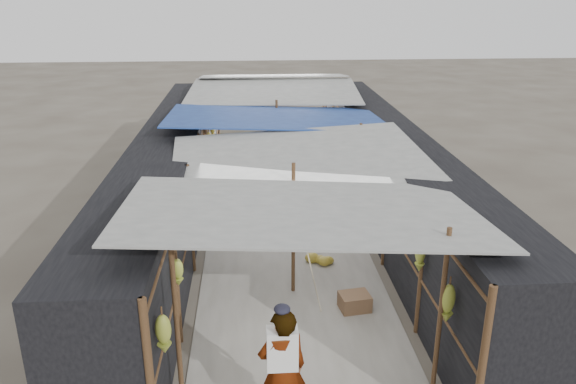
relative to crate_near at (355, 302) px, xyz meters
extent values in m
cube|color=#9E998E|center=(-1.06, 4.24, -0.15)|extent=(3.60, 16.00, 0.02)
cube|color=black|center=(-3.76, 4.24, 0.99)|extent=(1.40, 15.00, 2.30)
cube|color=black|center=(1.64, 4.24, 0.99)|extent=(1.40, 15.00, 2.30)
cube|color=#8E6748|center=(0.00, 0.00, 0.00)|extent=(0.59, 0.51, 0.32)
cube|color=#8E6748|center=(-0.77, 3.67, 0.00)|extent=(0.57, 0.48, 0.32)
cube|color=#8E6748|center=(-1.89, 9.49, -0.03)|extent=(0.49, 0.44, 0.26)
cylinder|color=black|center=(-0.10, 4.92, -0.08)|extent=(0.55, 0.55, 0.17)
imported|color=white|center=(-1.48, -2.76, 0.73)|extent=(0.72, 0.55, 1.77)
imported|color=navy|center=(-1.35, 4.49, 0.77)|extent=(0.99, 0.83, 1.85)
imported|color=#4F4C45|center=(0.61, 8.26, 0.23)|extent=(0.44, 0.57, 0.78)
cylinder|color=brown|center=(-2.86, -2.26, 1.14)|extent=(0.07, 0.07, 2.60)
cylinder|color=brown|center=(0.74, -2.26, 1.14)|extent=(0.07, 0.07, 2.60)
cylinder|color=brown|center=(-1.06, 0.74, 1.14)|extent=(0.07, 0.07, 2.60)
cylinder|color=brown|center=(-2.86, 3.74, 1.14)|extent=(0.07, 0.07, 2.60)
cylinder|color=brown|center=(0.74, 3.74, 1.14)|extent=(0.07, 0.07, 2.60)
cylinder|color=brown|center=(-1.06, 6.74, 1.14)|extent=(0.07, 0.07, 2.60)
cylinder|color=brown|center=(-2.86, 9.74, 1.14)|extent=(0.07, 0.07, 2.60)
cylinder|color=brown|center=(0.74, 9.74, 1.14)|extent=(0.07, 0.07, 2.60)
cube|color=#9B9B96|center=(-1.06, -1.26, 2.34)|extent=(5.21, 3.19, 0.52)
cube|color=#9B9B96|center=(-0.86, 1.94, 2.19)|extent=(5.23, 3.73, 0.50)
cube|color=#1F4290|center=(-1.16, 5.24, 2.29)|extent=(5.40, 3.60, 0.41)
cube|color=#9B9B96|center=(-1.06, 8.54, 2.39)|extent=(5.37, 3.66, 0.27)
cube|color=#9B9B96|center=(-0.96, 10.94, 2.49)|extent=(5.00, 1.99, 0.24)
cylinder|color=brown|center=(-3.06, 4.24, 1.89)|extent=(0.06, 15.00, 0.06)
cylinder|color=brown|center=(0.94, 4.24, 1.89)|extent=(0.06, 15.00, 0.06)
cylinder|color=gray|center=(-1.06, 4.24, 1.89)|extent=(0.02, 15.00, 0.02)
cube|color=#204094|center=(-1.78, 8.85, 1.59)|extent=(0.65, 0.03, 0.60)
cube|color=#B91C47|center=(-0.19, 2.72, 1.59)|extent=(0.50, 0.03, 0.60)
cube|color=silver|center=(-0.75, 6.39, 1.61)|extent=(0.60, 0.03, 0.55)
cube|color=#1B26B3|center=(-1.21, 4.34, 1.59)|extent=(0.70, 0.03, 0.60)
cube|color=#277543|center=(-1.65, 0.08, 1.54)|extent=(0.60, 0.03, 0.70)
ellipsoid|color=olive|center=(-2.94, -2.82, 1.37)|extent=(0.20, 0.17, 0.55)
ellipsoid|color=olive|center=(-2.94, -1.28, 1.41)|extent=(0.17, 0.15, 0.45)
ellipsoid|color=#A48C2A|center=(-2.94, 0.44, 1.60)|extent=(0.19, 0.16, 0.47)
ellipsoid|color=olive|center=(-2.94, 2.17, 1.32)|extent=(0.17, 0.14, 0.57)
ellipsoid|color=olive|center=(-2.94, 3.18, 1.50)|extent=(0.17, 0.14, 0.40)
ellipsoid|color=#A48C2A|center=(-2.94, 5.36, 1.52)|extent=(0.17, 0.14, 0.50)
ellipsoid|color=#A48C2A|center=(-2.94, 6.15, 1.48)|extent=(0.15, 0.12, 0.45)
ellipsoid|color=#A48C2A|center=(-2.94, 7.80, 1.37)|extent=(0.16, 0.13, 0.53)
ellipsoid|color=#A48C2A|center=(-2.94, 9.71, 1.35)|extent=(0.15, 0.13, 0.50)
ellipsoid|color=olive|center=(-2.94, 11.24, 1.49)|extent=(0.17, 0.14, 0.56)
ellipsoid|color=olive|center=(0.82, -2.28, 1.32)|extent=(0.19, 0.16, 0.60)
ellipsoid|color=olive|center=(0.82, -0.96, 1.40)|extent=(0.18, 0.15, 0.59)
ellipsoid|color=#A48C2A|center=(0.82, 0.84, 1.41)|extent=(0.14, 0.12, 0.47)
ellipsoid|color=#A48C2A|center=(0.82, 2.32, 1.62)|extent=(0.15, 0.13, 0.47)
ellipsoid|color=olive|center=(0.82, 3.42, 1.53)|extent=(0.17, 0.14, 0.35)
ellipsoid|color=#A48C2A|center=(0.82, 5.00, 1.48)|extent=(0.19, 0.16, 0.39)
ellipsoid|color=olive|center=(0.82, 6.78, 1.43)|extent=(0.18, 0.15, 0.49)
ellipsoid|color=#A48C2A|center=(0.82, 8.35, 1.40)|extent=(0.19, 0.16, 0.58)
ellipsoid|color=olive|center=(0.82, 9.14, 1.37)|extent=(0.15, 0.13, 0.53)
ellipsoid|color=olive|center=(0.82, 10.92, 1.66)|extent=(0.19, 0.16, 0.46)
ellipsoid|color=#A48C2A|center=(-0.46, 1.71, -0.02)|extent=(0.55, 0.47, 0.28)
ellipsoid|color=#A48C2A|center=(-2.36, 6.29, -0.01)|extent=(0.60, 0.51, 0.30)
ellipsoid|color=olive|center=(0.60, 5.29, -0.02)|extent=(0.56, 0.48, 0.28)
ellipsoid|color=olive|center=(0.48, 8.05, -0.05)|extent=(0.44, 0.38, 0.22)
ellipsoid|color=#A48C2A|center=(0.23, 3.42, 0.01)|extent=(0.68, 0.58, 0.34)
ellipsoid|color=#A48C2A|center=(-1.72, 4.18, -0.01)|extent=(0.61, 0.52, 0.31)
ellipsoid|color=#A48C2A|center=(-2.34, 8.98, 0.02)|extent=(0.72, 0.61, 0.36)
camera|label=1|loc=(-1.83, -8.78, 5.36)|focal=35.00mm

